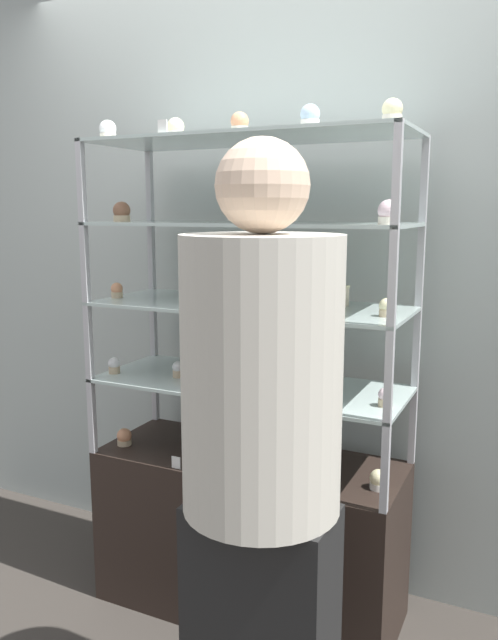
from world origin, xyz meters
TOP-DOWN VIEW (x-y plane):
  - ground_plane at (0.00, 0.00)m, footprint 20.00×20.00m
  - back_wall at (0.00, 0.37)m, footprint 8.00×0.05m
  - display_base at (0.00, 0.00)m, footprint 1.16×0.46m
  - display_riser_lower at (0.00, 0.00)m, footprint 1.16×0.46m
  - display_riser_middle at (0.00, 0.00)m, footprint 1.16×0.46m
  - display_riser_upper at (0.00, 0.00)m, footprint 1.16×0.46m
  - display_riser_top at (0.00, 0.00)m, footprint 1.16×0.46m
  - layer_cake_centerpiece at (-0.09, -0.01)m, footprint 0.21×0.21m
  - sheet_cake_frosted at (0.24, 0.04)m, footprint 0.21×0.15m
  - cupcake_0 at (-0.51, -0.10)m, footprint 0.06×0.06m
  - cupcake_1 at (-0.17, -0.10)m, footprint 0.06×0.06m
  - cupcake_2 at (0.18, -0.10)m, footprint 0.06×0.06m
  - cupcake_3 at (0.51, -0.06)m, footprint 0.06×0.06m
  - price_tag_0 at (-0.20, -0.21)m, footprint 0.04×0.00m
  - cupcake_4 at (-0.54, -0.11)m, footprint 0.05×0.05m
  - cupcake_5 at (-0.28, -0.05)m, footprint 0.05×0.05m
  - cupcake_6 at (0.27, -0.05)m, footprint 0.05×0.05m
  - cupcake_7 at (0.53, -0.07)m, footprint 0.05×0.05m
  - price_tag_1 at (0.06, -0.21)m, footprint 0.04×0.00m
  - cupcake_8 at (-0.54, -0.07)m, footprint 0.05×0.05m
  - cupcake_9 at (-0.18, -0.12)m, footprint 0.05×0.05m
  - cupcake_10 at (0.51, -0.05)m, footprint 0.05×0.05m
  - price_tag_2 at (-0.10, -0.21)m, footprint 0.04×0.00m
  - cupcake_11 at (-0.50, -0.07)m, footprint 0.07×0.07m
  - cupcake_12 at (0.01, -0.07)m, footprint 0.07×0.07m
  - cupcake_13 at (0.53, -0.12)m, footprint 0.07×0.07m
  - price_tag_3 at (0.23, -0.21)m, footprint 0.04×0.00m
  - cupcake_14 at (-0.52, -0.11)m, footprint 0.06×0.06m
  - cupcake_15 at (-0.27, -0.05)m, footprint 0.06×0.06m
  - cupcake_16 at (-0.00, -0.07)m, footprint 0.06×0.06m
  - cupcake_17 at (0.27, -0.12)m, footprint 0.06×0.06m
  - cupcake_18 at (0.52, -0.11)m, footprint 0.06×0.06m
  - price_tag_4 at (-0.22, -0.21)m, footprint 0.04×0.00m
  - customer_figure at (0.35, -0.67)m, footprint 0.40×0.40m

SIDE VIEW (x-z plane):
  - ground_plane at x=0.00m, z-range 0.00..0.00m
  - display_base at x=0.00m, z-range 0.00..0.62m
  - price_tag_0 at x=-0.20m, z-range 0.62..0.67m
  - cupcake_0 at x=-0.51m, z-range 0.62..0.69m
  - cupcake_1 at x=-0.17m, z-range 0.62..0.69m
  - cupcake_2 at x=0.18m, z-range 0.62..0.69m
  - cupcake_3 at x=0.51m, z-range 0.62..0.69m
  - display_riser_lower at x=0.00m, z-range 0.75..1.05m
  - customer_figure at x=0.35m, z-range 0.06..1.78m
  - price_tag_1 at x=0.06m, z-range 0.92..0.96m
  - cupcake_4 at x=-0.54m, z-range 0.92..0.98m
  - cupcake_5 at x=-0.28m, z-range 0.92..0.98m
  - cupcake_6 at x=0.27m, z-range 0.92..0.98m
  - cupcake_7 at x=0.53m, z-range 0.92..0.98m
  - layer_cake_centerpiece at x=-0.09m, z-range 0.92..1.03m
  - display_riser_middle at x=0.00m, z-range 1.05..1.34m
  - price_tag_2 at x=-0.10m, z-range 1.21..1.26m
  - cupcake_8 at x=-0.54m, z-range 1.21..1.27m
  - cupcake_9 at x=-0.18m, z-range 1.21..1.27m
  - cupcake_10 at x=0.51m, z-range 1.21..1.27m
  - sheet_cake_frosted at x=0.24m, z-range 1.21..1.29m
  - back_wall at x=0.00m, z-range 0.00..2.60m
  - display_riser_upper at x=0.00m, z-range 1.34..1.64m
  - price_tag_3 at x=0.23m, z-range 1.51..1.55m
  - cupcake_11 at x=-0.50m, z-range 1.51..1.58m
  - cupcake_12 at x=0.01m, z-range 1.51..1.58m
  - cupcake_13 at x=0.53m, z-range 1.51..1.58m
  - display_riser_top at x=0.00m, z-range 1.64..1.93m
  - price_tag_4 at x=-0.22m, z-range 1.81..1.85m
  - cupcake_14 at x=-0.52m, z-range 1.80..1.88m
  - cupcake_15 at x=-0.27m, z-range 1.80..1.88m
  - cupcake_16 at x=0.00m, z-range 1.80..1.88m
  - cupcake_17 at x=0.27m, z-range 1.80..1.88m
  - cupcake_18 at x=0.52m, z-range 1.80..1.88m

